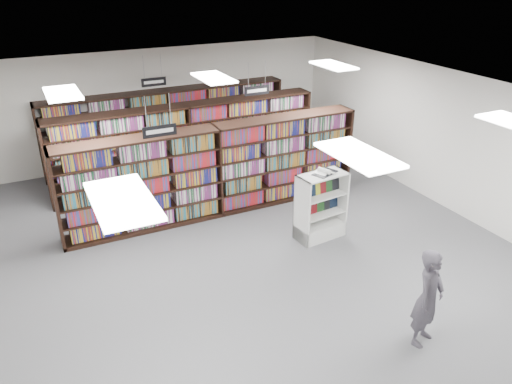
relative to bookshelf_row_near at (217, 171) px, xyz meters
name	(u,v)px	position (x,y,z in m)	size (l,w,h in m)	color
floor	(256,253)	(0.00, -2.00, -1.05)	(12.00, 12.00, 0.00)	#515156
ceiling	(256,98)	(0.00, -2.00, 2.15)	(10.00, 12.00, 0.10)	white
wall_back	(164,105)	(0.00, 4.00, 0.55)	(10.00, 0.10, 3.20)	white
wall_right	(451,142)	(5.00, -2.00, 0.55)	(0.10, 12.00, 3.20)	white
bookshelf_row_near	(217,171)	(0.00, 0.00, 0.00)	(7.00, 0.60, 2.10)	black
bookshelf_row_mid	(188,144)	(0.00, 2.00, 0.00)	(7.00, 0.60, 2.10)	black
bookshelf_row_far	(169,126)	(0.00, 3.70, 0.00)	(7.00, 0.60, 2.10)	black
aisle_sign_left	(160,130)	(-1.50, -1.00, 1.48)	(0.65, 0.02, 0.80)	#B2B2B7
aisle_sign_right	(257,90)	(1.50, 1.00, 1.48)	(0.65, 0.02, 0.80)	#B2B2B7
aisle_sign_center	(154,81)	(-0.50, 3.00, 1.48)	(0.65, 0.02, 0.80)	#B2B2B7
troffer_front_left	(122,201)	(-3.00, -5.00, 2.11)	(0.60, 1.20, 0.04)	white
troffer_front_center	(359,155)	(0.00, -5.00, 2.11)	(0.60, 1.20, 0.04)	white
troffer_back_left	(63,93)	(-3.00, 0.00, 2.11)	(0.60, 1.20, 0.04)	white
troffer_back_center	(214,78)	(0.00, 0.00, 2.11)	(0.60, 1.20, 0.04)	white
troffer_back_right	(333,65)	(3.00, 0.00, 2.11)	(0.60, 1.20, 0.04)	white
endcap_display	(319,215)	(1.51, -1.98, -0.56)	(1.09, 0.63, 1.46)	silver
open_book	(325,172)	(1.57, -1.99, 0.44)	(0.61, 0.49, 0.12)	black
shopper	(428,298)	(1.21, -5.44, -0.24)	(0.59, 0.39, 1.62)	#44414A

